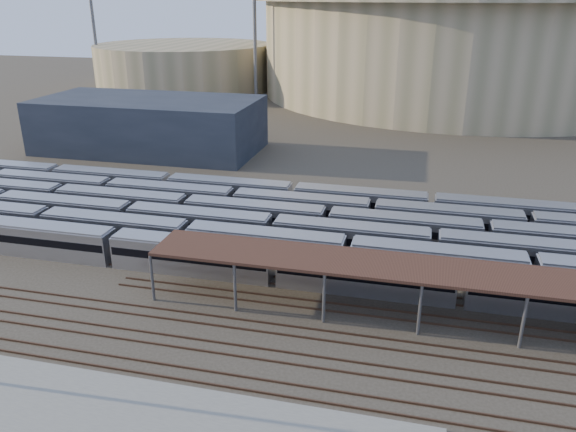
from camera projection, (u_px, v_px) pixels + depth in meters
The scene contains 11 objects.
ground at pixel (226, 317), 53.02m from camera, with size 420.00×420.00×0.00m, color #383026.
apron at pixel (90, 414), 40.52m from camera, with size 50.00×9.00×0.20m, color gray.
subway_trains at pixel (290, 228), 68.69m from camera, with size 129.43×23.90×3.60m.
inspection_shed at pixel (472, 276), 49.96m from camera, with size 60.30×6.00×5.30m.
empty_tracks at pixel (206, 346), 48.46m from camera, with size 170.00×9.62×0.18m.
stadium at pixel (460, 38), 168.05m from camera, with size 124.00×124.00×32.50m.
secondary_arena at pixel (185, 66), 181.21m from camera, with size 56.00×56.00×14.00m, color tan.
service_building at pixel (149, 125), 108.62m from camera, with size 42.00×20.00×10.00m, color #1E232D.
floodlight_0 at pixel (255, 26), 151.52m from camera, with size 4.00×1.00×38.40m.
floodlight_1 at pixel (93, 22), 172.68m from camera, with size 4.00×1.00×38.40m.
floodlight_3 at pixel (353, 20), 192.32m from camera, with size 4.00×1.00×38.40m.
Camera 1 is at (16.59, -43.14, 28.28)m, focal length 35.00 mm.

